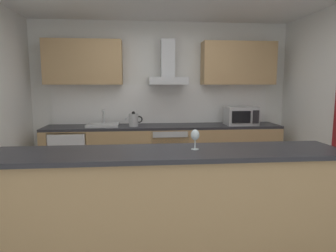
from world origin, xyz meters
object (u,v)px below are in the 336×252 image
kettle (134,120)px  refrigerator (71,156)px  sink (103,125)px  wine_glass (195,136)px  microwave (241,116)px  range_hood (168,70)px  oven (168,152)px

kettle → refrigerator: bearing=178.2°
sink → wine_glass: 2.49m
microwave → range_hood: size_ratio=0.69×
kettle → wine_glass: size_ratio=1.62×
refrigerator → kettle: kettle is taller
oven → kettle: 0.78m
kettle → wine_glass: 2.27m
sink → microwave: bearing=-1.0°
range_hood → sink: bearing=-173.5°
sink → wine_glass: bearing=-64.7°
kettle → range_hood: 0.98m
sink → oven: bearing=-0.6°
wine_glass → oven: bearing=90.3°
range_hood → wine_glass: size_ratio=4.05×
microwave → sink: 2.25m
oven → kettle: kettle is taller
microwave → sink: size_ratio=1.00×
refrigerator → wine_glass: wine_glass is taller
microwave → sink: microwave is taller
sink → wine_glass: wine_glass is taller
oven → sink: bearing=179.4°
kettle → microwave: bearing=0.2°
refrigerator → sink: (0.51, 0.01, 0.50)m
range_hood → kettle: bearing=-163.8°
oven → sink: size_ratio=1.60×
microwave → range_hood: 1.41m
microwave → range_hood: range_hood is taller
sink → wine_glass: size_ratio=2.81×
sink → kettle: sink is taller
oven → range_hood: size_ratio=1.11×
range_hood → wine_glass: range_hood is taller
microwave → wine_glass: size_ratio=2.81×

